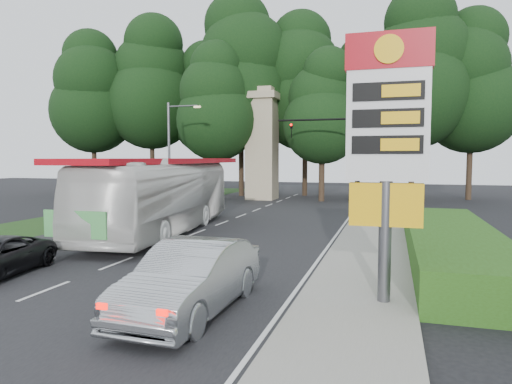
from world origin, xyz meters
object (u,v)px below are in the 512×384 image
(gas_station_pylon, at_px, (387,131))
(streetlight_signs, at_px, (172,149))
(monument, at_px, (262,143))
(traffic_signal_mast, at_px, (341,146))
(sedan_silver, at_px, (192,278))
(transit_bus, at_px, (162,196))

(gas_station_pylon, distance_m, streetlight_signs, 25.74)
(streetlight_signs, relative_size, monument, 0.80)
(gas_station_pylon, xyz_separation_m, traffic_signal_mast, (-3.52, 22.00, 0.22))
(monument, bearing_deg, sedan_silver, -77.33)
(gas_station_pylon, relative_size, sedan_silver, 1.30)
(traffic_signal_mast, height_order, transit_bus, traffic_signal_mast)
(gas_station_pylon, xyz_separation_m, monument, (-11.20, 28.01, 0.66))
(gas_station_pylon, bearing_deg, traffic_signal_mast, 99.09)
(streetlight_signs, bearing_deg, transit_bus, -65.25)
(monument, xyz_separation_m, transit_bus, (0.26, -19.38, -3.23))
(monument, bearing_deg, transit_bus, -89.22)
(traffic_signal_mast, height_order, streetlight_signs, streetlight_signs)
(traffic_signal_mast, distance_m, monument, 9.76)
(sedan_silver, bearing_deg, streetlight_signs, 119.34)
(transit_bus, bearing_deg, monument, 84.10)
(gas_station_pylon, relative_size, traffic_signal_mast, 0.95)
(gas_station_pylon, bearing_deg, monument, 111.80)
(transit_bus, xyz_separation_m, sedan_silver, (6.46, -10.53, -1.01))
(traffic_signal_mast, bearing_deg, streetlight_signs, -171.08)
(streetlight_signs, distance_m, transit_bus, 12.80)
(transit_bus, relative_size, sedan_silver, 2.56)
(monument, bearing_deg, traffic_signal_mast, -38.00)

